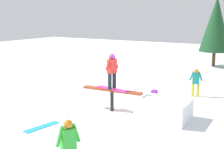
{
  "coord_description": "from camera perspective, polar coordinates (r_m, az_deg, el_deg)",
  "views": [
    {
      "loc": [
        -6.31,
        10.34,
        3.87
      ],
      "look_at": [
        0.0,
        0.0,
        1.5
      ],
      "focal_mm": 50.0,
      "sensor_mm": 36.0,
      "label": 1
    }
  ],
  "objects": [
    {
      "name": "snow_kicker_ramp",
      "position": [
        11.76,
        9.51,
        -6.4
      ],
      "size": [
        1.87,
        1.58,
        0.75
      ],
      "primitive_type": "cube",
      "rotation": [
        0.0,
        0.0,
        0.05
      ],
      "color": "white",
      "rests_on": "ground"
    },
    {
      "name": "rail_feature",
      "position": [
        12.5,
        0.0,
        -3.32
      ],
      "size": [
        2.6,
        0.4,
        0.9
      ],
      "rotation": [
        0.0,
        0.0,
        0.05
      ],
      "color": "black",
      "rests_on": "ground"
    },
    {
      "name": "pine_tree_near",
      "position": [
        24.21,
        18.46,
        8.72
      ],
      "size": [
        2.26,
        2.26,
        5.13
      ],
      "color": "#4C331E",
      "rests_on": "ground"
    },
    {
      "name": "bystander_teal",
      "position": [
        15.24,
        15.08,
        -1.17
      ],
      "size": [
        0.61,
        0.26,
        1.33
      ],
      "rotation": [
        0.0,
        0.0,
        0.25
      ],
      "color": "yellow",
      "rests_on": "ground"
    },
    {
      "name": "ground_plane",
      "position": [
        12.72,
        0.0,
        -6.67
      ],
      "size": [
        60.0,
        60.0,
        0.0
      ],
      "primitive_type": "plane",
      "color": "white"
    },
    {
      "name": "bystander_green",
      "position": [
        7.64,
        -7.97,
        -12.67
      ],
      "size": [
        0.34,
        0.62,
        1.45
      ],
      "rotation": [
        0.0,
        0.0,
        4.29
      ],
      "color": "navy",
      "rests_on": "ground"
    },
    {
      "name": "loose_snowboard_cyan",
      "position": [
        11.23,
        -12.75,
        -9.33
      ],
      "size": [
        0.49,
        1.4,
        0.02
      ],
      "primitive_type": "cube",
      "rotation": [
        0.0,
        0.0,
        1.41
      ],
      "color": "#21B2D6",
      "rests_on": "ground"
    },
    {
      "name": "main_rider_on_rail",
      "position": [
        12.32,
        0.0,
        0.56
      ],
      "size": [
        1.5,
        0.75,
        1.44
      ],
      "rotation": [
        0.0,
        0.0,
        -0.16
      ],
      "color": "#D62F9B",
      "rests_on": "rail_feature"
    },
    {
      "name": "backpack_on_snow",
      "position": [
        14.84,
        7.72,
        -3.49
      ],
      "size": [
        0.23,
        0.31,
        0.34
      ],
      "primitive_type": "cube",
      "rotation": [
        0.0,
        0.0,
        1.54
      ],
      "color": "purple",
      "rests_on": "ground"
    }
  ]
}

